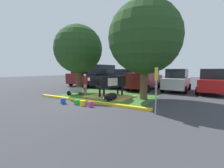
# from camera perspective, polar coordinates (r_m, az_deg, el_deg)

# --- Properties ---
(ground_plane) EXTENTS (80.00, 80.00, 0.00)m
(ground_plane) POSITION_cam_1_polar(r_m,az_deg,el_deg) (9.54, -8.87, -6.38)
(ground_plane) COLOR #38383D
(grass_island) EXTENTS (6.92, 4.82, 0.02)m
(grass_island) POSITION_cam_1_polar(r_m,az_deg,el_deg) (11.35, -1.59, -4.39)
(grass_island) COLOR #386B28
(grass_island) RESTS_ON ground
(curb_yellow) EXTENTS (8.12, 0.24, 0.12)m
(curb_yellow) POSITION_cam_1_polar(r_m,az_deg,el_deg) (9.32, -10.06, -6.30)
(curb_yellow) COLOR yellow
(curb_yellow) RESTS_ON ground
(hay_bedding) EXTENTS (3.27, 2.49, 0.04)m
(hay_bedding) POSITION_cam_1_polar(r_m,az_deg,el_deg) (10.92, -0.80, -4.70)
(hay_bedding) COLOR tan
(hay_bedding) RESTS_ON ground
(shade_tree_left) EXTENTS (3.91, 3.91, 5.58)m
(shade_tree_left) POSITION_cam_1_polar(r_m,az_deg,el_deg) (12.92, -12.63, 12.66)
(shade_tree_left) COLOR #4C3823
(shade_tree_left) RESTS_ON ground
(shade_tree_right) EXTENTS (4.64, 4.64, 6.30)m
(shade_tree_right) POSITION_cam_1_polar(r_m,az_deg,el_deg) (10.19, 12.24, 16.72)
(shade_tree_right) COLOR brown
(shade_tree_right) RESTS_ON ground
(cow_holstein) EXTENTS (1.44, 3.04, 1.53)m
(cow_holstein) POSITION_cam_1_polar(r_m,az_deg,el_deg) (10.89, -0.72, 0.86)
(cow_holstein) COLOR black
(cow_holstein) RESTS_ON ground
(calf_lying) EXTENTS (0.64, 1.33, 0.48)m
(calf_lying) POSITION_cam_1_polar(r_m,az_deg,el_deg) (9.61, -0.41, -4.78)
(calf_lying) COLOR black
(calf_lying) RESTS_ON ground
(person_handler) EXTENTS (0.34, 0.53, 1.63)m
(person_handler) POSITION_cam_1_polar(r_m,az_deg,el_deg) (11.91, -10.16, 0.19)
(person_handler) COLOR #9E7F5B
(person_handler) RESTS_ON ground
(wheelbarrow) EXTENTS (1.27, 1.43, 0.63)m
(wheelbarrow) POSITION_cam_1_polar(r_m,az_deg,el_deg) (11.89, -13.65, -2.27)
(wheelbarrow) COLOR gray
(wheelbarrow) RESTS_ON ground
(parking_sign) EXTENTS (0.06, 0.44, 2.03)m
(parking_sign) POSITION_cam_1_polar(r_m,az_deg,el_deg) (6.71, 16.43, 0.93)
(parking_sign) COLOR #99999E
(parking_sign) RESTS_ON ground
(bucket_blue) EXTENTS (0.31, 0.31, 0.31)m
(bucket_blue) POSITION_cam_1_polar(r_m,az_deg,el_deg) (9.10, -17.98, -6.10)
(bucket_blue) COLOR blue
(bucket_blue) RESTS_ON ground
(bucket_green) EXTENTS (0.34, 0.34, 0.27)m
(bucket_green) POSITION_cam_1_polar(r_m,az_deg,el_deg) (8.70, -13.14, -6.65)
(bucket_green) COLOR green
(bucket_green) RESTS_ON ground
(bucket_yellow) EXTENTS (0.33, 0.33, 0.29)m
(bucket_yellow) POSITION_cam_1_polar(r_m,az_deg,el_deg) (8.33, -11.06, -7.06)
(bucket_yellow) COLOR yellow
(bucket_yellow) RESTS_ON ground
(bucket_pink) EXTENTS (0.28, 0.28, 0.28)m
(bucket_pink) POSITION_cam_1_polar(r_m,az_deg,el_deg) (8.05, -8.24, -7.49)
(bucket_pink) COLOR #EA3893
(bucket_pink) RESTS_ON ground
(suv_dark_grey) EXTENTS (2.27, 4.68, 2.52)m
(suv_dark_grey) POSITION_cam_1_polar(r_m,az_deg,el_deg) (19.36, -10.17, 3.29)
(suv_dark_grey) COLOR maroon
(suv_dark_grey) RESTS_ON ground
(suv_black) EXTENTS (2.27, 4.68, 2.52)m
(suv_black) POSITION_cam_1_polar(r_m,az_deg,el_deg) (17.76, -3.87, 3.18)
(suv_black) COLOR black
(suv_black) RESTS_ON ground
(sedan_blue) EXTENTS (2.17, 4.47, 2.02)m
(sedan_blue) POSITION_cam_1_polar(r_m,az_deg,el_deg) (16.63, 5.13, 2.05)
(sedan_blue) COLOR navy
(sedan_blue) RESTS_ON ground
(pickup_truck_maroon) EXTENTS (2.40, 5.48, 2.42)m
(pickup_truck_maroon) POSITION_cam_1_polar(r_m,az_deg,el_deg) (15.33, 12.30, 2.16)
(pickup_truck_maroon) COLOR maroon
(pickup_truck_maroon) RESTS_ON ground
(sedan_silver) EXTENTS (2.17, 4.47, 2.02)m
(sedan_silver) POSITION_cam_1_polar(r_m,az_deg,el_deg) (14.90, 23.37, 1.26)
(sedan_silver) COLOR silver
(sedan_silver) RESTS_ON ground
(sedan_red) EXTENTS (2.17, 4.47, 2.02)m
(sedan_red) POSITION_cam_1_polar(r_m,az_deg,el_deg) (14.70, 33.53, 0.77)
(sedan_red) COLOR red
(sedan_red) RESTS_ON ground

